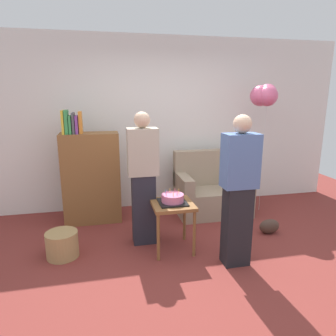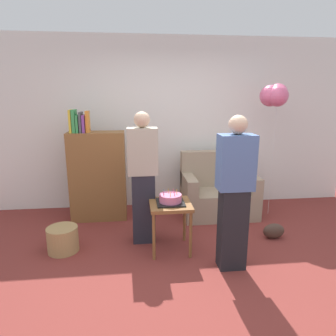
{
  "view_description": "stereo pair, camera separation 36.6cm",
  "coord_description": "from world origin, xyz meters",
  "px_view_note": "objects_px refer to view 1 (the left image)",
  "views": [
    {
      "loc": [
        -0.96,
        -2.79,
        1.83
      ],
      "look_at": [
        -0.21,
        0.69,
        0.95
      ],
      "focal_mm": 32.3,
      "sensor_mm": 36.0,
      "label": 1
    },
    {
      "loc": [
        -0.6,
        -2.85,
        1.83
      ],
      "look_at": [
        -0.21,
        0.69,
        0.95
      ],
      "focal_mm": 32.3,
      "sensor_mm": 36.0,
      "label": 2
    }
  ],
  "objects_px": {
    "handbag": "(269,226)",
    "balloon_bunch": "(265,95)",
    "person_holding_cake": "(238,191)",
    "couch": "(211,191)",
    "bookshelf": "(91,176)",
    "side_table": "(173,210)",
    "person_blowing_candles": "(143,178)",
    "birthday_cake": "(173,199)",
    "wicker_basket": "(62,244)"
  },
  "relations": [
    {
      "from": "person_blowing_candles",
      "to": "balloon_bunch",
      "type": "xyz_separation_m",
      "value": [
        1.92,
        0.68,
        0.97
      ]
    },
    {
      "from": "bookshelf",
      "to": "birthday_cake",
      "type": "distance_m",
      "value": 1.44
    },
    {
      "from": "person_blowing_candles",
      "to": "wicker_basket",
      "type": "distance_m",
      "value": 1.2
    },
    {
      "from": "side_table",
      "to": "handbag",
      "type": "height_order",
      "value": "side_table"
    },
    {
      "from": "bookshelf",
      "to": "handbag",
      "type": "height_order",
      "value": "bookshelf"
    },
    {
      "from": "person_blowing_candles",
      "to": "wicker_basket",
      "type": "relative_size",
      "value": 4.53
    },
    {
      "from": "couch",
      "to": "person_holding_cake",
      "type": "relative_size",
      "value": 0.67
    },
    {
      "from": "birthday_cake",
      "to": "couch",
      "type": "bearing_deg",
      "value": 50.13
    },
    {
      "from": "bookshelf",
      "to": "couch",
      "type": "bearing_deg",
      "value": -1.24
    },
    {
      "from": "bookshelf",
      "to": "birthday_cake",
      "type": "xyz_separation_m",
      "value": [
        0.95,
        -1.08,
        -0.04
      ]
    },
    {
      "from": "wicker_basket",
      "to": "person_holding_cake",
      "type": "bearing_deg",
      "value": -16.09
    },
    {
      "from": "handbag",
      "to": "wicker_basket",
      "type": "bearing_deg",
      "value": -179.23
    },
    {
      "from": "couch",
      "to": "person_blowing_candles",
      "type": "distance_m",
      "value": 1.49
    },
    {
      "from": "person_blowing_candles",
      "to": "wicker_basket",
      "type": "height_order",
      "value": "person_blowing_candles"
    },
    {
      "from": "couch",
      "to": "bookshelf",
      "type": "xyz_separation_m",
      "value": [
        -1.82,
        0.04,
        0.34
      ]
    },
    {
      "from": "bookshelf",
      "to": "handbag",
      "type": "relative_size",
      "value": 5.77
    },
    {
      "from": "handbag",
      "to": "side_table",
      "type": "bearing_deg",
      "value": -174.26
    },
    {
      "from": "couch",
      "to": "person_holding_cake",
      "type": "height_order",
      "value": "person_holding_cake"
    },
    {
      "from": "person_holding_cake",
      "to": "balloon_bunch",
      "type": "bearing_deg",
      "value": -139.65
    },
    {
      "from": "side_table",
      "to": "balloon_bunch",
      "type": "relative_size",
      "value": 0.3
    },
    {
      "from": "couch",
      "to": "birthday_cake",
      "type": "xyz_separation_m",
      "value": [
        -0.87,
        -1.04,
        0.3
      ]
    },
    {
      "from": "person_blowing_candles",
      "to": "balloon_bunch",
      "type": "height_order",
      "value": "balloon_bunch"
    },
    {
      "from": "side_table",
      "to": "couch",
      "type": "bearing_deg",
      "value": 50.13
    },
    {
      "from": "handbag",
      "to": "balloon_bunch",
      "type": "distance_m",
      "value": 1.9
    },
    {
      "from": "bookshelf",
      "to": "wicker_basket",
      "type": "height_order",
      "value": "bookshelf"
    },
    {
      "from": "balloon_bunch",
      "to": "handbag",
      "type": "bearing_deg",
      "value": -107.11
    },
    {
      "from": "birthday_cake",
      "to": "balloon_bunch",
      "type": "bearing_deg",
      "value": 30.28
    },
    {
      "from": "couch",
      "to": "person_blowing_candles",
      "type": "xyz_separation_m",
      "value": [
        -1.17,
        -0.78,
        0.49
      ]
    },
    {
      "from": "birthday_cake",
      "to": "wicker_basket",
      "type": "relative_size",
      "value": 0.89
    },
    {
      "from": "bookshelf",
      "to": "balloon_bunch",
      "type": "distance_m",
      "value": 2.8
    },
    {
      "from": "person_blowing_candles",
      "to": "person_holding_cake",
      "type": "xyz_separation_m",
      "value": [
        0.91,
        -0.7,
        0.0
      ]
    },
    {
      "from": "wicker_basket",
      "to": "handbag",
      "type": "xyz_separation_m",
      "value": [
        2.64,
        0.04,
        -0.05
      ]
    },
    {
      "from": "birthday_cake",
      "to": "wicker_basket",
      "type": "height_order",
      "value": "birthday_cake"
    },
    {
      "from": "side_table",
      "to": "person_blowing_candles",
      "type": "distance_m",
      "value": 0.52
    },
    {
      "from": "person_holding_cake",
      "to": "handbag",
      "type": "bearing_deg",
      "value": -156.32
    },
    {
      "from": "handbag",
      "to": "balloon_bunch",
      "type": "bearing_deg",
      "value": 72.89
    },
    {
      "from": "side_table",
      "to": "wicker_basket",
      "type": "height_order",
      "value": "side_table"
    },
    {
      "from": "person_holding_cake",
      "to": "handbag",
      "type": "height_order",
      "value": "person_holding_cake"
    },
    {
      "from": "person_holding_cake",
      "to": "balloon_bunch",
      "type": "relative_size",
      "value": 0.83
    },
    {
      "from": "couch",
      "to": "birthday_cake",
      "type": "relative_size",
      "value": 3.44
    },
    {
      "from": "wicker_basket",
      "to": "birthday_cake",
      "type": "bearing_deg",
      "value": -4.57
    },
    {
      "from": "bookshelf",
      "to": "birthday_cake",
      "type": "bearing_deg",
      "value": -48.61
    },
    {
      "from": "person_blowing_candles",
      "to": "wicker_basket",
      "type": "xyz_separation_m",
      "value": [
        -0.97,
        -0.16,
        -0.68
      ]
    },
    {
      "from": "person_holding_cake",
      "to": "wicker_basket",
      "type": "height_order",
      "value": "person_holding_cake"
    },
    {
      "from": "side_table",
      "to": "person_blowing_candles",
      "type": "bearing_deg",
      "value": 139.19
    },
    {
      "from": "bookshelf",
      "to": "person_holding_cake",
      "type": "height_order",
      "value": "person_holding_cake"
    },
    {
      "from": "person_blowing_candles",
      "to": "handbag",
      "type": "relative_size",
      "value": 5.82
    },
    {
      "from": "person_blowing_candles",
      "to": "person_holding_cake",
      "type": "bearing_deg",
      "value": -33.33
    },
    {
      "from": "birthday_cake",
      "to": "wicker_basket",
      "type": "distance_m",
      "value": 1.37
    },
    {
      "from": "person_holding_cake",
      "to": "handbag",
      "type": "distance_m",
      "value": 1.2
    }
  ]
}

